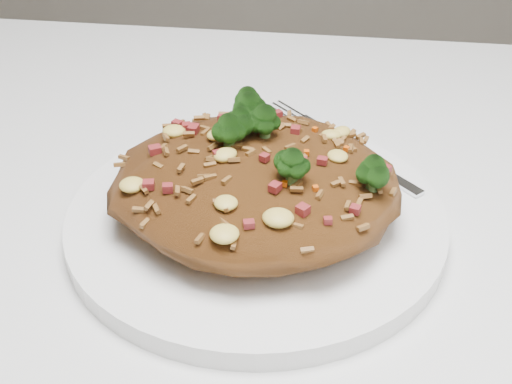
% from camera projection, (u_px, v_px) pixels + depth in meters
% --- Properties ---
extents(plate, '(0.25, 0.25, 0.01)m').
position_uv_depth(plate, '(256.00, 220.00, 0.47)').
color(plate, white).
rests_on(plate, dining_table).
extents(fried_rice, '(0.18, 0.17, 0.07)m').
position_uv_depth(fried_rice, '(257.00, 173.00, 0.45)').
color(fried_rice, brown).
rests_on(fried_rice, plate).
extents(fork, '(0.13, 0.13, 0.00)m').
position_uv_depth(fork, '(345.00, 149.00, 0.52)').
color(fork, silver).
rests_on(fork, plate).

